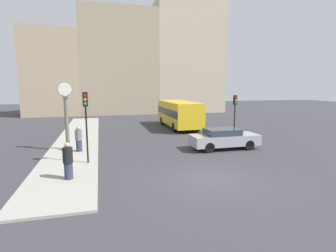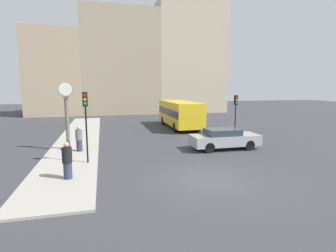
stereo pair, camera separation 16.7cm
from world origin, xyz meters
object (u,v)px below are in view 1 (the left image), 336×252
Objects in this scene: street_clock at (66,114)px; pedestrian_black_jacket at (68,161)px; traffic_light_far at (235,108)px; sedan_car at (224,138)px; traffic_light_near at (86,113)px; pedestrian_grey_jacket at (79,139)px; bus_distant at (179,113)px.

street_clock is 6.20m from pedestrian_black_jacket.
traffic_light_far is 12.66m from street_clock.
traffic_light_far reaches higher than sedan_car.
street_clock reaches higher than sedan_car.
traffic_light_near is 2.28× the size of pedestrian_black_jacket.
pedestrian_black_jacket reaches higher than pedestrian_grey_jacket.
pedestrian_grey_jacket reaches higher than sedan_car.
bus_distant is 14.25m from traffic_light_near.
bus_distant is at bearing 42.54° from pedestrian_grey_jacket.
sedan_car is 10.31m from pedestrian_black_jacket.
pedestrian_black_jacket is 5.22m from pedestrian_grey_jacket.
street_clock is at bearing -142.25° from bus_distant.
bus_distant is at bearing 52.67° from traffic_light_near.
traffic_light_far is at bearing -68.85° from bus_distant.
sedan_car is 9.87m from bus_distant.
sedan_car is 4.28m from traffic_light_far.
street_clock reaches higher than pedestrian_black_jacket.
sedan_car is 10.56m from street_clock.
traffic_light_far is (11.24, 4.48, -0.30)m from traffic_light_near.
traffic_light_near is 3.83m from street_clock.
street_clock is at bearing -175.77° from traffic_light_far.
traffic_light_near reaches higher than pedestrian_black_jacket.
traffic_light_far is 2.10× the size of pedestrian_black_jacket.
traffic_light_far is (2.42, 3.03, 1.81)m from sedan_car.
pedestrian_grey_jacket is (-0.65, 2.79, -1.94)m from traffic_light_near.
pedestrian_black_jacket is 1.03× the size of pedestrian_grey_jacket.
pedestrian_grey_jacket is at bearing 89.04° from pedestrian_black_jacket.
bus_distant is 12.57m from pedestrian_grey_jacket.
pedestrian_black_jacket is at bearing -124.26° from bus_distant.
pedestrian_grey_jacket is at bearing -171.92° from traffic_light_far.
pedestrian_black_jacket is at bearing -83.73° from street_clock.
street_clock is (-1.39, 3.55, -0.38)m from traffic_light_near.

